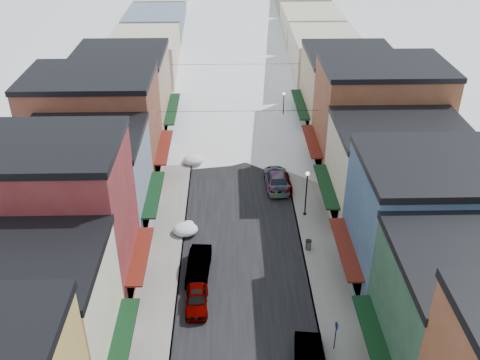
{
  "coord_description": "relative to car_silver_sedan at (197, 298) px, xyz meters",
  "views": [
    {
      "loc": [
        -1.05,
        -10.55,
        27.75
      ],
      "look_at": [
        0.0,
        32.85,
        2.24
      ],
      "focal_mm": 40.0,
      "sensor_mm": 36.0,
      "label": 1
    }
  ],
  "objects": [
    {
      "name": "car_black_sedan",
      "position": [
        7.22,
        16.84,
        0.15
      ],
      "size": [
        2.5,
        5.82,
        1.67
      ],
      "primitive_type": "imported",
      "rotation": [
        0.0,
        0.0,
        3.17
      ],
      "color": "black",
      "rests_on": "ground"
    },
    {
      "name": "sidewalk_right",
      "position": [
        10.1,
        41.42,
        -0.61
      ],
      "size": [
        3.2,
        160.0,
        0.15
      ],
      "primitive_type": "cube",
      "color": "gray",
      "rests_on": "ground"
    },
    {
      "name": "bldg_r_tan",
      "position": [
        16.69,
        30.42,
        4.07
      ],
      "size": [
        11.3,
        11.2,
        9.5
      ],
      "color": "tan",
      "rests_on": "ground"
    },
    {
      "name": "snow_pile_mid",
      "position": [
        -1.38,
        8.98,
        -0.24
      ],
      "size": [
        2.2,
        2.56,
        0.93
      ],
      "color": "white",
      "rests_on": "ground"
    },
    {
      "name": "car_lane_white",
      "position": [
        5.7,
        48.42,
        0.11
      ],
      "size": [
        2.99,
        5.86,
        1.59
      ],
      "primitive_type": "imported",
      "rotation": [
        0.0,
        0.0,
        3.2
      ],
      "color": "silver",
      "rests_on": "ground"
    },
    {
      "name": "trash_can",
      "position": [
        9.0,
        6.27,
        -0.09
      ],
      "size": [
        0.52,
        0.52,
        0.88
      ],
      "color": "#56595B",
      "rests_on": "sidewalk_right"
    },
    {
      "name": "bldg_r_cream",
      "position": [
        17.19,
        11.42,
        3.82
      ],
      "size": [
        12.3,
        9.2,
        9.0
      ],
      "color": "beige",
      "rests_on": "ground"
    },
    {
      "name": "bldg_l_cream",
      "position": [
        -9.69,
        -6.08,
        4.07
      ],
      "size": [
        11.3,
        8.2,
        9.5
      ],
      "color": "beige",
      "rests_on": "ground"
    },
    {
      "name": "streetlamp_far",
      "position": [
        9.24,
        31.56,
        2.06
      ],
      "size": [
        0.34,
        0.34,
        4.12
      ],
      "color": "black",
      "rests_on": "sidewalk_right"
    },
    {
      "name": "parking_sign",
      "position": [
        9.28,
        -4.43,
        0.88
      ],
      "size": [
        0.15,
        0.31,
        2.43
      ],
      "color": "black",
      "rests_on": "sidewalk_right"
    },
    {
      "name": "bldg_l_brick_far",
      "position": [
        -10.69,
        19.42,
        4.82
      ],
      "size": [
        13.3,
        9.2,
        11.0
      ],
      "color": "brown",
      "rests_on": "ground"
    },
    {
      "name": "bldg_l_tan",
      "position": [
        -9.69,
        29.42,
        4.32
      ],
      "size": [
        11.3,
        11.2,
        10.0
      ],
      "color": "tan",
      "rests_on": "ground"
    },
    {
      "name": "car_silver_wagon",
      "position": [
        0.0,
        31.44,
        0.03
      ],
      "size": [
        2.13,
        4.98,
        1.43
      ],
      "primitive_type": "imported",
      "rotation": [
        0.0,
        0.0,
        -0.03
      ],
      "color": "gray",
      "rests_on": "ground"
    },
    {
      "name": "road",
      "position": [
        3.5,
        41.42,
        -0.68
      ],
      "size": [
        10.0,
        160.0,
        0.01
      ],
      "primitive_type": "cube",
      "color": "black",
      "rests_on": "ground"
    },
    {
      "name": "bldg_l_grayblue",
      "position": [
        -9.69,
        10.42,
        3.82
      ],
      "size": [
        11.3,
        9.2,
        9.0
      ],
      "color": "gray",
      "rests_on": "ground"
    },
    {
      "name": "car_green_sedan",
      "position": [
        7.33,
        -5.94,
        0.13
      ],
      "size": [
        2.3,
        5.15,
        1.64
      ],
      "primitive_type": "imported",
      "rotation": [
        0.0,
        0.0,
        3.03
      ],
      "color": "black",
      "rests_on": "ground"
    },
    {
      "name": "curb_left",
      "position": [
        -1.55,
        41.42,
        -0.61
      ],
      "size": [
        0.1,
        160.0,
        0.15
      ],
      "primitive_type": "cube",
      "color": "slate",
      "rests_on": "ground"
    },
    {
      "name": "car_dark_hatch",
      "position": [
        0.0,
        3.63,
        0.08
      ],
      "size": [
        1.95,
        4.79,
        1.54
      ],
      "primitive_type": "imported",
      "rotation": [
        0.0,
        0.0,
        -0.07
      ],
      "color": "black",
      "rests_on": "ground"
    },
    {
      "name": "bldg_l_brick_near",
      "position": [
        -10.19,
        1.92,
        5.57
      ],
      "size": [
        12.3,
        8.2,
        12.5
      ],
      "color": "maroon",
      "rests_on": "ground"
    },
    {
      "name": "car_silver_sedan",
      "position": [
        0.0,
        0.0,
        0.0
      ],
      "size": [
        1.71,
        4.07,
        1.38
      ],
      "primitive_type": "imported",
      "rotation": [
        0.0,
        0.0,
        0.02
      ],
      "color": "#999CA1",
      "rests_on": "ground"
    },
    {
      "name": "curb_right",
      "position": [
        8.55,
        41.42,
        -0.61
      ],
      "size": [
        0.1,
        160.0,
        0.15
      ],
      "primitive_type": "cube",
      "color": "slate",
      "rests_on": "ground"
    },
    {
      "name": "car_lane_silver",
      "position": [
        2.16,
        43.17,
        0.05
      ],
      "size": [
        2.22,
        4.5,
        1.47
      ],
      "primitive_type": "imported",
      "rotation": [
        0.0,
        0.0,
        0.11
      ],
      "color": "gray",
      "rests_on": "ground"
    },
    {
      "name": "distant_blocks",
      "position": [
        3.5,
        64.42,
        3.31
      ],
      "size": [
        34.0,
        55.0,
        8.0
      ],
      "color": "gray",
      "rests_on": "ground"
    },
    {
      "name": "car_gray_suv",
      "position": [
        7.8,
        16.6,
        0.03
      ],
      "size": [
        1.85,
        4.25,
        1.43
      ],
      "primitive_type": "imported",
      "rotation": [
        0.0,
        0.0,
        3.18
      ],
      "color": "gray",
      "rests_on": "ground"
    },
    {
      "name": "bldg_r_green",
      "position": [
        16.69,
        -6.58,
        4.07
      ],
      "size": [
        11.3,
        9.2,
        9.5
      ],
      "color": "#224734",
      "rests_on": "ground"
    },
    {
      "name": "overhead_cables",
      "position": [
        3.5,
        28.92,
        5.51
      ],
      "size": [
        16.4,
        15.04,
        0.04
      ],
      "color": "black",
      "rests_on": "ground"
    },
    {
      "name": "bldg_r_blue",
      "position": [
        16.69,
        2.42,
        4.57
      ],
      "size": [
        11.3,
        9.2,
        10.5
      ],
      "color": "#325072",
      "rests_on": "ground"
    },
    {
      "name": "bldg_r_brick_far",
      "position": [
        17.69,
        20.42,
        5.07
      ],
      "size": [
        13.3,
        9.2,
        11.5
      ],
      "color": "brown",
      "rests_on": "ground"
    },
    {
      "name": "streetlamp_near",
      "position": [
        9.39,
        11.48,
        2.29
      ],
      "size": [
        0.37,
        0.37,
        4.48
      ],
      "color": "black",
      "rests_on": "sidewalk_right"
    },
    {
      "name": "sidewalk_left",
      "position": [
        -3.1,
        41.42,
        -0.61
      ],
      "size": [
        3.2,
        160.0,
        0.15
      ],
      "primitive_type": "cube",
      "color": "gray",
      "rests_on": "ground"
    },
    {
      "name": "snow_pile_far",
      "position": [
        -1.32,
        21.71,
        -0.24
      ],
      "size": [
        2.23,
        2.58,
        0.95
      ],
      "color": "white",
      "rests_on": "ground"
    }
  ]
}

